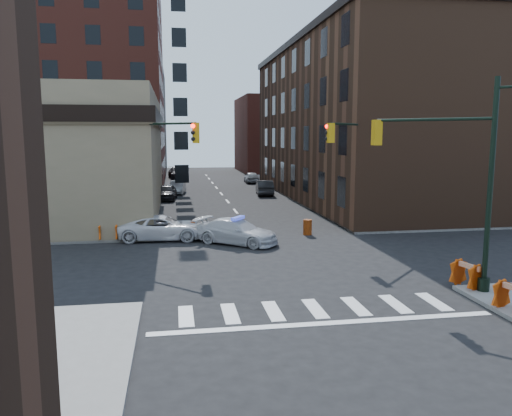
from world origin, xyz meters
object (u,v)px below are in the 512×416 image
object	(u,v)px
pickup	(163,228)
parked_car_wnear	(167,192)
pedestrian_a	(140,221)
pedestrian_b	(34,220)
barricade_nw_a	(109,232)
barrel_road	(307,227)
parked_car_enear	(265,188)
police_car	(237,232)
barrel_bank	(191,230)
parked_car_wfar	(178,187)
barricade_se_a	(467,275)

from	to	relation	value
pickup	parked_car_wnear	distance (m)	18.04
pedestrian_a	pedestrian_b	bearing A→B (deg)	-174.09
pedestrian_b	barricade_nw_a	xyz separation A→B (m)	(4.37, -1.39, -0.54)
pickup	parked_car_wnear	bearing A→B (deg)	3.63
pedestrian_b	barrel_road	size ratio (longest dim) A/B	2.13
parked_car_enear	police_car	bearing A→B (deg)	81.40
parked_car_enear	barrel_bank	bearing A→B (deg)	73.53
pickup	parked_car_wnear	world-z (taller)	parked_car_wnear
parked_car_wfar	pedestrian_a	xyz separation A→B (m)	(-2.34, -22.90, 0.47)
pedestrian_a	barrel_bank	xyz separation A→B (m)	(2.94, 0.43, -0.68)
barricade_se_a	barrel_bank	bearing A→B (deg)	28.12
barricade_nw_a	police_car	bearing A→B (deg)	-9.48
pedestrian_a	barricade_nw_a	xyz separation A→B (m)	(-1.72, -0.30, -0.52)
parked_car_wnear	barricade_se_a	xyz separation A→B (m)	(11.98, -29.67, -0.12)
parked_car_wnear	barrel_bank	bearing A→B (deg)	-79.82
pedestrian_a	parked_car_wfar	bearing A→B (deg)	100.26
pickup	parked_car_wfar	world-z (taller)	pickup
police_car	parked_car_wnear	xyz separation A→B (m)	(-4.11, 19.82, 0.04)
pickup	parked_car_wfar	size ratio (longest dim) A/B	1.27
barrel_bank	pickup	bearing A→B (deg)	-162.95
pickup	pedestrian_b	world-z (taller)	pedestrian_b
pedestrian_b	barricade_se_a	size ratio (longest dim) A/B	1.60
parked_car_wfar	parked_car_enear	xyz separation A→B (m)	(8.69, -2.55, 0.09)
parked_car_wnear	parked_car_enear	size ratio (longest dim) A/B	0.95
parked_car_enear	barricade_se_a	xyz separation A→B (m)	(2.24, -32.05, -0.13)
parked_car_wfar	barricade_nw_a	xyz separation A→B (m)	(-4.06, -23.20, -0.05)
parked_car_wnear	parked_car_enear	world-z (taller)	parked_car_enear
parked_car_wnear	barrel_road	bearing A→B (deg)	-59.45
police_car	barrel_bank	world-z (taller)	police_car
parked_car_wnear	pedestrian_b	bearing A→B (deg)	-108.80
pedestrian_a	barrel_road	world-z (taller)	pedestrian_a
barrel_road	barrel_bank	xyz separation A→B (m)	(-7.04, 0.48, -0.02)
pedestrian_b	barrel_bank	world-z (taller)	pedestrian_b
parked_car_wnear	pedestrian_a	world-z (taller)	pedestrian_a
parked_car_wfar	barrel_road	size ratio (longest dim) A/B	4.25
pedestrian_a	pedestrian_b	distance (m)	6.18
pickup	pedestrian_b	xyz separation A→B (m)	(-7.37, 1.17, 0.45)
police_car	pedestrian_b	xyz separation A→B (m)	(-11.48, 2.95, 0.45)
pickup	parked_car_enear	size ratio (longest dim) A/B	1.11
pickup	barricade_se_a	distance (m)	16.69
parked_car_wfar	police_car	bearing A→B (deg)	-75.70
pickup	parked_car_wfar	xyz separation A→B (m)	(1.05, 22.98, -0.04)
parked_car_wnear	parked_car_wfar	distance (m)	5.05
pickup	barrel_bank	size ratio (longest dim) A/B	5.59
parked_car_wfar	pedestrian_a	bearing A→B (deg)	-88.56
parked_car_enear	pedestrian_b	size ratio (longest dim) A/B	2.27
barrel_bank	barricade_se_a	bearing A→B (deg)	-49.60
parked_car_wnear	pedestrian_b	distance (m)	18.42
parked_car_enear	parked_car_wfar	bearing A→B (deg)	-10.71
parked_car_wfar	barricade_nw_a	world-z (taller)	parked_car_wfar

